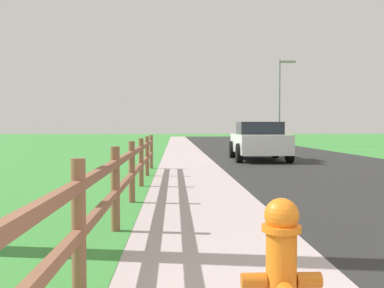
% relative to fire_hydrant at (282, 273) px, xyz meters
% --- Properties ---
extents(ground_plane, '(120.00, 120.00, 0.00)m').
position_rel_fire_hydrant_xyz_m(ground_plane, '(0.86, 23.54, -0.45)').
color(ground_plane, '#3D8D3B').
extents(road_asphalt, '(7.00, 66.00, 0.01)m').
position_rel_fire_hydrant_xyz_m(road_asphalt, '(4.36, 25.54, -0.45)').
color(road_asphalt, '#292929').
rests_on(road_asphalt, ground).
extents(curb_concrete, '(6.00, 66.00, 0.01)m').
position_rel_fire_hydrant_xyz_m(curb_concrete, '(-2.14, 25.54, -0.45)').
color(curb_concrete, '#B6A4A5').
rests_on(curb_concrete, ground).
extents(grass_verge, '(5.00, 66.00, 0.00)m').
position_rel_fire_hydrant_xyz_m(grass_verge, '(-3.64, 25.54, -0.45)').
color(grass_verge, '#3D8D3B').
rests_on(grass_verge, ground).
extents(fire_hydrant, '(0.46, 0.38, 0.88)m').
position_rel_fire_hydrant_xyz_m(fire_hydrant, '(0.00, 0.00, 0.00)').
color(fire_hydrant, orange).
rests_on(fire_hydrant, ground).
extents(rail_fence, '(0.11, 12.32, 1.05)m').
position_rel_fire_hydrant_xyz_m(rail_fence, '(-1.34, 4.94, 0.16)').
color(rail_fence, brown).
rests_on(rail_fence, ground).
extents(parked_suv_white, '(2.17, 4.33, 1.49)m').
position_rel_fire_hydrant_xyz_m(parked_suv_white, '(2.71, 14.47, 0.30)').
color(parked_suv_white, white).
rests_on(parked_suv_white, ground).
extents(street_lamp, '(1.17, 0.20, 5.92)m').
position_rel_fire_hydrant_xyz_m(street_lamp, '(6.69, 27.03, 3.10)').
color(street_lamp, gray).
rests_on(street_lamp, ground).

